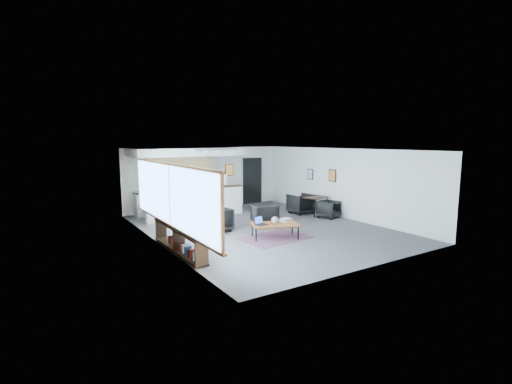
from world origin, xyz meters
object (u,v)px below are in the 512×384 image
ceramic_pot (275,220)px  dining_table (313,198)px  coffee_table (275,225)px  armchair_left (217,219)px  floor_lamp (221,181)px  dining_chair_far (301,204)px  book_stack (286,220)px  microwave (200,184)px  dining_chair_near (329,210)px  laptop (260,222)px  armchair_right (264,214)px

ceramic_pot → dining_table: (3.25, 2.06, 0.12)m
coffee_table → armchair_left: (-1.10, 1.67, 0.01)m
floor_lamp → dining_table: size_ratio=1.65×
ceramic_pot → floor_lamp: 3.08m
floor_lamp → dining_chair_far: 3.56m
book_stack → microwave: 5.38m
book_stack → coffee_table: bearing=-175.1°
book_stack → dining_chair_far: bearing=43.7°
ceramic_pot → dining_chair_near: (3.41, 1.34, -0.25)m
armchair_left → floor_lamp: 1.78m
dining_chair_near → coffee_table: bearing=-177.2°
ceramic_pot → armchair_left: (-1.07, 1.72, -0.14)m
book_stack → microwave: microwave is taller
ceramic_pot → coffee_table: bearing=60.1°
laptop → dining_chair_near: 4.03m
armchair_right → floor_lamp: (-0.98, 1.33, 1.06)m
dining_chair_far → book_stack: bearing=43.3°
armchair_right → dining_chair_far: 2.58m
dining_table → microwave: (-3.24, 3.36, 0.43)m
coffee_table → dining_chair_near: bearing=42.7°
ceramic_pot → floor_lamp: floor_lamp is taller
armchair_right → floor_lamp: bearing=-37.0°
coffee_table → dining_table: bearing=53.8°
ceramic_pot → floor_lamp: bearing=95.8°
book_stack → dining_table: dining_table is taller
ceramic_pot → dining_chair_near: size_ratio=0.36×
armchair_left → dining_chair_near: armchair_left is taller
book_stack → armchair_left: (-1.55, 1.63, -0.07)m
coffee_table → ceramic_pot: ceramic_pot is taller
coffee_table → armchair_right: armchair_right is taller
armchair_left → armchair_right: size_ratio=1.01×
laptop → dining_chair_far: size_ratio=0.53×
ceramic_pot → armchair_right: 1.74m
floor_lamp → dining_table: bearing=-13.7°
coffee_table → armchair_right: bearing=88.8°
coffee_table → ceramic_pot: bearing=-98.0°
laptop → dining_chair_near: (3.85, 1.19, -0.21)m
armchair_left → floor_lamp: size_ratio=0.49×
laptop → dining_table: 4.15m
laptop → microwave: (0.45, 5.27, 0.59)m
laptop → floor_lamp: size_ratio=0.23×
armchair_left → armchair_right: (1.76, -0.13, -0.00)m
dining_chair_near → dining_chair_far: bearing=87.3°
laptop → floor_lamp: floor_lamp is taller
floor_lamp → dining_table: 3.74m
armchair_left → microwave: 3.92m
dining_table → dining_chair_far: (-0.18, 0.51, -0.30)m
armchair_left → armchair_right: bearing=170.8°
dining_table → armchair_left: bearing=-175.5°
ceramic_pot → dining_table: dining_table is taller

